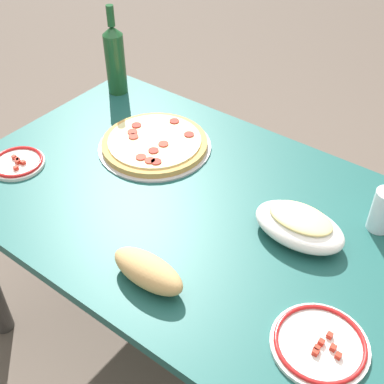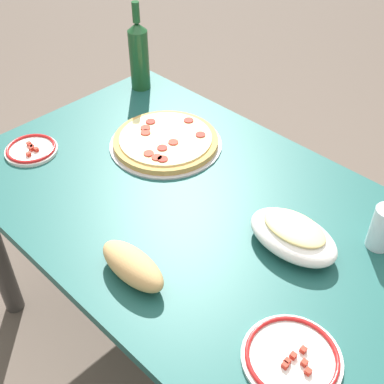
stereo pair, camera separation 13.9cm
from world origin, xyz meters
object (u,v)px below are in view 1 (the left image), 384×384
Objects in this scene: water_glass at (383,210)px; pepperoni_pizza at (155,144)px; dining_table at (192,229)px; wine_bottle at (115,58)px; bread_loaf at (148,271)px; side_plate_near at (320,344)px; side_plate_far at (17,163)px; baked_pasta_dish at (299,225)px.

pepperoni_pizza is at bearing 6.33° from water_glass.
wine_bottle reaches higher than dining_table.
water_glass is 0.62m from bread_loaf.
side_plate_near is (-0.04, 0.41, -0.05)m from water_glass.
side_plate_near is (-0.49, 0.21, 0.12)m from dining_table.
side_plate_far is at bearing -9.50° from bread_loaf.
dining_table is 0.55m from side_plate_near.
bread_loaf is (-0.61, 0.10, 0.03)m from side_plate_far.
water_glass reaches higher than pepperoni_pizza.
water_glass is (-0.15, -0.16, 0.02)m from baked_pasta_dish.
side_plate_far is at bearing 22.27° from water_glass.
side_plate_near is (-0.73, 0.34, -0.01)m from pepperoni_pizza.
side_plate_far is at bearing 20.15° from dining_table.
dining_table is 0.70m from wine_bottle.
side_plate_near is at bearing 157.06° from dining_table.
baked_pasta_dish is at bearing 163.11° from wine_bottle.
bread_loaf is at bearing 137.75° from wine_bottle.
baked_pasta_dish is 0.32m from side_plate_near.
wine_bottle is 1.20m from side_plate_near.
bread_loaf is (-0.34, 0.42, 0.02)m from pepperoni_pizza.
wine_bottle is at bearing -29.41° from pepperoni_pizza.
side_plate_near is (-1.07, 0.53, -0.12)m from wine_bottle.
water_glass is 0.42m from side_plate_near.
water_glass is 1.05m from side_plate_far.
wine_bottle reaches higher than side_plate_near.
bread_loaf is at bearing 170.50° from side_plate_far.
wine_bottle reaches higher than bread_loaf.
wine_bottle is 1.96× the size of side_plate_far.
bread_loaf is (0.36, 0.50, -0.02)m from water_glass.
bread_loaf is at bearing 107.50° from dining_table.
wine_bottle is at bearing -82.88° from side_plate_far.
water_glass is 0.62× the size of bread_loaf.
dining_table is 11.11× the size of water_glass.
wine_bottle is 1.62× the size of bread_loaf.
side_plate_far is at bearing 16.43° from baked_pasta_dish.
baked_pasta_dish is 0.22m from water_glass.
wine_bottle is at bearing -6.15° from water_glass.
side_plate_far is (0.27, 0.32, -0.01)m from pepperoni_pizza.
pepperoni_pizza is 0.40m from wine_bottle.
water_glass reaches higher than side_plate_near.
side_plate_near is (-0.19, 0.26, -0.03)m from baked_pasta_dish.
dining_table is 6.44× the size of side_plate_near.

